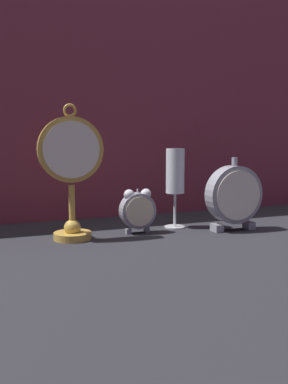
{
  "coord_description": "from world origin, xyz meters",
  "views": [
    {
      "loc": [
        -0.36,
        -0.84,
        0.23
      ],
      "look_at": [
        0.0,
        0.08,
        0.1
      ],
      "focal_mm": 40.0,
      "sensor_mm": 36.0,
      "label": 1
    }
  ],
  "objects_px": {
    "pocket_watch_on_stand": "(71,174)",
    "alarm_clock_twin_bell": "(138,209)",
    "mantel_clock_silver": "(234,195)",
    "champagne_flute": "(175,176)"
  },
  "relations": [
    {
      "from": "pocket_watch_on_stand",
      "to": "alarm_clock_twin_bell",
      "type": "bearing_deg",
      "value": 2.07
    },
    {
      "from": "alarm_clock_twin_bell",
      "to": "mantel_clock_silver",
      "type": "xyz_separation_m",
      "value": [
        0.23,
        -0.06,
        0.03
      ]
    },
    {
      "from": "mantel_clock_silver",
      "to": "champagne_flute",
      "type": "bearing_deg",
      "value": 145.4
    },
    {
      "from": "alarm_clock_twin_bell",
      "to": "champagne_flute",
      "type": "xyz_separation_m",
      "value": [
        0.11,
        0.03,
        0.07
      ]
    },
    {
      "from": "pocket_watch_on_stand",
      "to": "mantel_clock_silver",
      "type": "height_order",
      "value": "pocket_watch_on_stand"
    },
    {
      "from": "mantel_clock_silver",
      "to": "champagne_flute",
      "type": "height_order",
      "value": "champagne_flute"
    },
    {
      "from": "alarm_clock_twin_bell",
      "to": "champagne_flute",
      "type": "bearing_deg",
      "value": 13.83
    },
    {
      "from": "pocket_watch_on_stand",
      "to": "champagne_flute",
      "type": "height_order",
      "value": "pocket_watch_on_stand"
    },
    {
      "from": "alarm_clock_twin_bell",
      "to": "champagne_flute",
      "type": "distance_m",
      "value": 0.14
    },
    {
      "from": "alarm_clock_twin_bell",
      "to": "mantel_clock_silver",
      "type": "distance_m",
      "value": 0.24
    }
  ]
}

